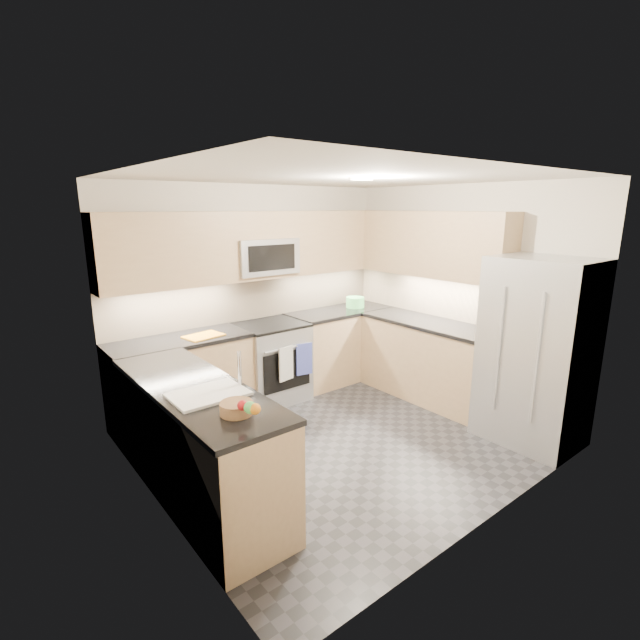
{
  "coord_description": "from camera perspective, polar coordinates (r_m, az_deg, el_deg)",
  "views": [
    {
      "loc": [
        -2.8,
        -3.15,
        2.24
      ],
      "look_at": [
        0.0,
        0.35,
        1.15
      ],
      "focal_mm": 26.0,
      "sensor_mm": 36.0,
      "label": 1
    }
  ],
  "objects": [
    {
      "name": "oven_handle",
      "position": [
        5.17,
        -3.99,
        -3.45
      ],
      "size": [
        0.6,
        0.02,
        0.02
      ],
      "primitive_type": "cylinder",
      "rotation": [
        0.0,
        1.57,
        0.0
      ],
      "color": "#B2B5BA",
      "rests_on": "gas_range"
    },
    {
      "name": "countertop_back_left",
      "position": [
        4.95,
        -17.0,
        -2.42
      ],
      "size": [
        1.42,
        0.63,
        0.04
      ],
      "primitive_type": "cube",
      "color": "black",
      "rests_on": "base_cab_back_left"
    },
    {
      "name": "microwave",
      "position": [
        5.37,
        -7.08,
        7.81
      ],
      "size": [
        0.76,
        0.4,
        0.4
      ],
      "primitive_type": "cube",
      "color": "#93959B",
      "rests_on": "upper_cab_back"
    },
    {
      "name": "fruit_pear",
      "position": [
        2.9,
        -8.61,
        -10.62
      ],
      "size": [
        0.08,
        0.08,
        0.08
      ],
      "primitive_type": "sphere",
      "color": "#54C557",
      "rests_on": "fruit_basket"
    },
    {
      "name": "fridge_handle_left",
      "position": [
        4.47,
        25.11,
        -4.43
      ],
      "size": [
        0.02,
        0.02,
        1.2
      ],
      "primitive_type": "cylinder",
      "color": "#B2B5BA",
      "rests_on": "refrigerator"
    },
    {
      "name": "countertop_back_right",
      "position": [
        6.05,
        2.45,
        1.08
      ],
      "size": [
        1.42,
        0.63,
        0.04
      ],
      "primitive_type": "cube",
      "color": "black",
      "rests_on": "base_cab_back_right"
    },
    {
      "name": "backsplash_right",
      "position": [
        5.93,
        13.09,
        3.18
      ],
      "size": [
        0.01,
        2.3,
        0.51
      ],
      "primitive_type": "cube",
      "color": "tan",
      "rests_on": "wall_right"
    },
    {
      "name": "microwave_door",
      "position": [
        5.2,
        -5.88,
        7.64
      ],
      "size": [
        0.6,
        0.01,
        0.28
      ],
      "primitive_type": "cube",
      "color": "black",
      "rests_on": "microwave"
    },
    {
      "name": "countertop_peninsula",
      "position": [
        3.65,
        -15.28,
        -8.03
      ],
      "size": [
        0.63,
        2.0,
        0.04
      ],
      "primitive_type": "cube",
      "color": "black",
      "rests_on": "base_cab_peninsula"
    },
    {
      "name": "upper_cab_back",
      "position": [
        5.38,
        -7.26,
        9.15
      ],
      "size": [
        3.6,
        0.35,
        0.75
      ],
      "primitive_type": "cube",
      "color": "tan",
      "rests_on": "wall_back"
    },
    {
      "name": "upper_cab_right",
      "position": [
        5.61,
        13.75,
        9.06
      ],
      "size": [
        0.35,
        1.95,
        0.75
      ],
      "primitive_type": "cube",
      "color": "tan",
      "rests_on": "wall_right"
    },
    {
      "name": "base_cab_back_right",
      "position": [
        6.17,
        2.4,
        -3.18
      ],
      "size": [
        1.42,
        0.6,
        0.9
      ],
      "primitive_type": "cube",
      "color": "tan",
      "rests_on": "floor"
    },
    {
      "name": "dish_towel_blue",
      "position": [
        5.33,
        -1.95,
        -4.83
      ],
      "size": [
        0.2,
        0.05,
        0.37
      ],
      "primitive_type": "cube",
      "rotation": [
        0.0,
        0.0,
        -0.2
      ],
      "color": "#38429A",
      "rests_on": "oven_handle"
    },
    {
      "name": "range_cooktop",
      "position": [
        5.4,
        -6.14,
        -0.6
      ],
      "size": [
        0.76,
        0.65,
        0.03
      ],
      "primitive_type": "cube",
      "color": "black",
      "rests_on": "gas_range"
    },
    {
      "name": "countertop_right",
      "position": [
        5.58,
        13.45,
        -0.39
      ],
      "size": [
        0.63,
        1.7,
        0.04
      ],
      "primitive_type": "cube",
      "color": "black",
      "rests_on": "base_cab_right"
    },
    {
      "name": "base_cab_right",
      "position": [
        5.71,
        13.19,
        -4.97
      ],
      "size": [
        0.6,
        1.7,
        0.9
      ],
      "primitive_type": "cube",
      "color": "tan",
      "rests_on": "floor"
    },
    {
      "name": "oven_door_glass",
      "position": [
        5.27,
        -4.06,
        -6.2
      ],
      "size": [
        0.62,
        0.02,
        0.45
      ],
      "primitive_type": "cube",
      "color": "black",
      "rests_on": "gas_range"
    },
    {
      "name": "floor",
      "position": [
        4.77,
        2.71,
        -14.34
      ],
      "size": [
        3.6,
        3.2,
        0.0
      ],
      "primitive_type": "cube",
      "color": "black",
      "rests_on": "ground"
    },
    {
      "name": "wall_left",
      "position": [
        3.45,
        -20.19,
        -3.9
      ],
      "size": [
        0.02,
        3.2,
        2.5
      ],
      "primitive_type": "cube",
      "color": "beige",
      "rests_on": "floor"
    },
    {
      "name": "ceiling",
      "position": [
        4.22,
        3.11,
        17.18
      ],
      "size": [
        3.6,
        3.2,
        0.02
      ],
      "primitive_type": "cube",
      "color": "beige",
      "rests_on": "wall_back"
    },
    {
      "name": "wall_right",
      "position": [
        5.66,
        16.71,
        3.03
      ],
      "size": [
        0.02,
        3.2,
        2.5
      ],
      "primitive_type": "cube",
      "color": "beige",
      "rests_on": "floor"
    },
    {
      "name": "gas_range",
      "position": [
        5.53,
        -6.02,
        -5.22
      ],
      "size": [
        0.76,
        0.65,
        0.91
      ],
      "primitive_type": "cube",
      "color": "#9FA2A7",
      "rests_on": "floor"
    },
    {
      "name": "cutting_board",
      "position": [
        4.95,
        -14.13,
        -1.9
      ],
      "size": [
        0.42,
        0.32,
        0.01
      ],
      "primitive_type": "cube",
      "rotation": [
        0.0,
        0.0,
        0.16
      ],
      "color": "#C67C12",
      "rests_on": "countertop_back_left"
    },
    {
      "name": "wall_front",
      "position": [
        3.35,
        21.39,
        -4.53
      ],
      "size": [
        3.6,
        0.02,
        2.5
      ],
      "primitive_type": "cube",
      "color": "beige",
      "rests_on": "floor"
    },
    {
      "name": "fruit_orange",
      "position": [
        2.89,
        -7.99,
        -10.79
      ],
      "size": [
        0.07,
        0.07,
        0.07
      ],
      "primitive_type": "sphere",
      "color": "orange",
      "rests_on": "fruit_basket"
    },
    {
      "name": "faucet",
      "position": [
        3.49,
        -9.86,
        -5.97
      ],
      "size": [
        0.03,
        0.03,
        0.28
      ],
      "primitive_type": "cylinder",
      "color": "silver",
      "rests_on": "countertop_peninsula"
    },
    {
      "name": "base_cab_peninsula",
      "position": [
        3.85,
        -14.83,
        -14.55
      ],
      "size": [
        0.6,
        2.0,
        0.9
      ],
      "primitive_type": "cube",
      "color": "tan",
      "rests_on": "floor"
    },
    {
      "name": "fruit_basket",
      "position": [
        3.1,
        -10.24,
        -10.62
      ],
      "size": [
        0.27,
        0.27,
        0.08
      ],
      "primitive_type": "cylinder",
      "rotation": [
        0.0,
        0.0,
        -0.29
      ],
      "color": "#906743",
      "rests_on": "countertop_peninsula"
    },
    {
      "name": "utensil_bowl",
      "position": [
        6.2,
        4.35,
        2.2
      ],
      "size": [
        0.31,
        0.31,
        0.14
      ],
      "primitive_type": "cylinder",
      "rotation": [
        0.0,
        0.0,
        -0.35
      ],
      "color": "#55C761",
      "rests_on": "countertop_back_right"
    },
    {
      "name": "fridge_handle_right",
      "position": [
        4.63,
        21.15,
        -3.45
      ],
      "size": [
        0.02,
        0.02,
        1.2
      ],
      "primitive_type": "cylinder",
      "color": "#B2B5BA",
      "rests_on": "refrigerator"
    },
    {
      "name": "sink_basin",
      "position": [
        3.46,
        -13.54,
        -9.93
      ],
      "size": [
        0.52,
        0.38,
        0.16
      ],
      "primitive_type": "cube",
      "color": "white",
      "rests_on": "base_cab_peninsula"
    },
    {
      "name": "backsplash_back",
      "position": [
        5.61,
        -7.98,
        2.81
      ],
      "size": [
        3.6,
        0.01,
        0.51
      ],
      "primitive_type": "cube",
      "color": "tan",
      "rests_on": "wall_back"
    },
    {
      "name": "fruit_apple",
      "position": [
        2.94,
        -9.52,
        -10.33
      ],
      "size": [
        0.07,
        0.07,
        0.07
      ],
      "primitive_type": "sphere",
      "color": "red",
      "rests_on": "fruit_basket"
    },
    {
      "name": "dish_towel_check",
      "position": [
        5.19,
        -4.2,
        -5.37
      ],
      "size": [
        0.21,
        0.05,
        0.39
      ],
      "primitive_type": "cube",
      "rotation": [
        0.0,
        0.0,
        0.17
      ],
      "color": "silver",
      "rests_on": "oven_handle"
    },
    {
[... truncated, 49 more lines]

